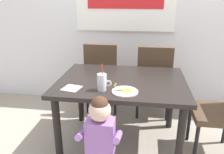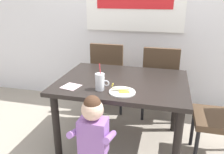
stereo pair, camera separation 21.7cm
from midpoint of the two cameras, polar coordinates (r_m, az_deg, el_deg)
ground_plane at (r=2.62m, az=-0.25°, el=-16.04°), size 24.00×24.00×0.00m
back_wall at (r=3.23m, az=2.69°, el=18.37°), size 6.40×0.17×2.90m
dining_table at (r=2.30m, az=-0.28°, el=-3.13°), size 1.26×0.95×0.74m
dining_chair_left at (r=3.05m, az=-4.49°, el=0.85°), size 0.44×0.44×0.96m
dining_chair_right at (r=2.93m, az=8.31°, el=-0.14°), size 0.44×0.44×0.96m
toddler_standing at (r=1.82m, az=-6.47°, el=-13.90°), size 0.33×0.24×0.84m
milk_cup at (r=2.01m, az=-5.59°, el=-1.59°), size 0.13×0.08×0.25m
snack_plate at (r=1.98m, az=0.12°, el=-3.72°), size 0.23×0.23×0.01m
peeled_banana at (r=1.98m, az=-0.11°, el=-2.91°), size 0.17×0.12×0.07m
paper_napkin at (r=2.11m, az=-12.97°, el=-2.80°), size 0.18×0.18×0.00m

